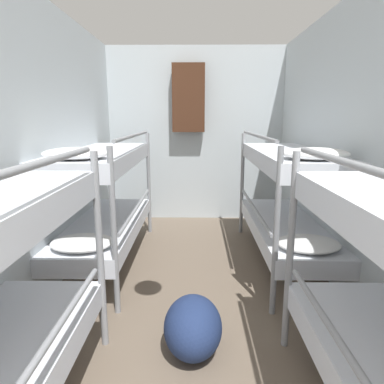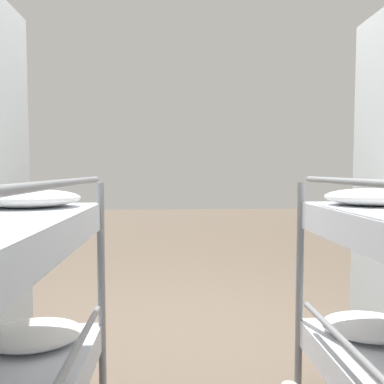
% 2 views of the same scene
% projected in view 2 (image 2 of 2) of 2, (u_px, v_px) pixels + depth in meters
% --- Properties ---
extents(ground_plane, '(20.00, 20.00, 0.00)m').
position_uv_depth(ground_plane, '(196.00, 348.00, 2.83)').
color(ground_plane, '#6B5B4C').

